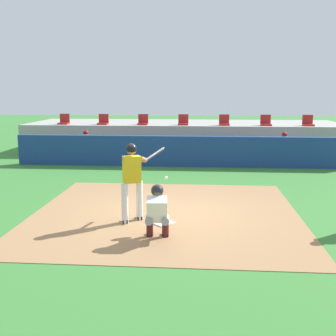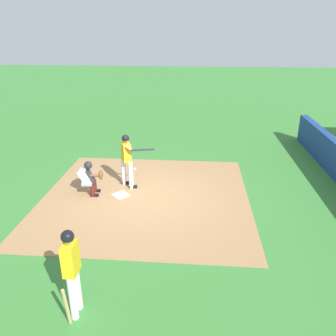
{
  "view_description": "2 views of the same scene",
  "coord_description": "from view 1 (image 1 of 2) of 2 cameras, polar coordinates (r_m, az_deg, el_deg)",
  "views": [
    {
      "loc": [
        0.85,
        -9.85,
        2.96
      ],
      "look_at": [
        0.0,
        0.7,
        1.0
      ],
      "focal_mm": 44.97,
      "sensor_mm": 36.0,
      "label": 1
    },
    {
      "loc": [
        9.41,
        1.49,
        4.9
      ],
      "look_at": [
        0.0,
        0.7,
        1.0
      ],
      "focal_mm": 36.12,
      "sensor_mm": 36.0,
      "label": 2
    }
  ],
  "objects": [
    {
      "name": "stadium_seat_3",
      "position": [
        19.3,
        2.08,
        6.25
      ],
      "size": [
        0.46,
        0.46,
        0.48
      ],
      "color": "#A51E1E",
      "rests_on": "stands_platform"
    },
    {
      "name": "stadium_seat_0",
      "position": [
        20.33,
        -13.9,
        6.17
      ],
      "size": [
        0.46,
        0.46,
        0.48
      ],
      "color": "#A51E1E",
      "rests_on": "stands_platform"
    },
    {
      "name": "stands_platform",
      "position": [
        20.89,
        2.25,
        4.28
      ],
      "size": [
        15.0,
        4.4,
        1.4
      ],
      "primitive_type": "cube",
      "color": "#9E9E99",
      "rests_on": "ground"
    },
    {
      "name": "stadium_seat_1",
      "position": [
        19.82,
        -8.77,
        6.25
      ],
      "size": [
        0.46,
        0.46,
        0.48
      ],
      "color": "#A51E1E",
      "rests_on": "stands_platform"
    },
    {
      "name": "catcher_crouched",
      "position": [
        8.46,
        -1.5,
        -5.64
      ],
      "size": [
        0.51,
        1.84,
        1.13
      ],
      "color": "gray",
      "rests_on": "ground"
    },
    {
      "name": "dugout_player_0",
      "position": [
        18.02,
        -11.13,
        3.01
      ],
      "size": [
        0.49,
        0.7,
        1.3
      ],
      "color": "#939399",
      "rests_on": "ground"
    },
    {
      "name": "ground_plane",
      "position": [
        10.32,
        -0.31,
        -6.17
      ],
      "size": [
        80.0,
        80.0,
        0.0
      ],
      "primitive_type": "plane",
      "color": "#387A33"
    },
    {
      "name": "home_plate",
      "position": [
        9.56,
        -0.73,
        -7.41
      ],
      "size": [
        0.62,
        0.62,
        0.02
      ],
      "primitive_type": "cube",
      "rotation": [
        0.0,
        0.0,
        0.79
      ],
      "color": "white",
      "rests_on": "dirt_infield"
    },
    {
      "name": "stadium_seat_6",
      "position": [
        19.85,
        18.45,
        5.84
      ],
      "size": [
        0.46,
        0.46,
        0.48
      ],
      "color": "#A51E1E",
      "rests_on": "stands_platform"
    },
    {
      "name": "stadium_seat_2",
      "position": [
        19.47,
        -3.42,
        6.28
      ],
      "size": [
        0.46,
        0.46,
        0.48
      ],
      "color": "#A51E1E",
      "rests_on": "stands_platform"
    },
    {
      "name": "dirt_infield",
      "position": [
        10.32,
        -0.31,
        -6.14
      ],
      "size": [
        6.4,
        6.4,
        0.01
      ],
      "primitive_type": "cube",
      "color": "#9E754C",
      "rests_on": "ground"
    },
    {
      "name": "batter_at_plate",
      "position": [
        9.49,
        -4.79,
        -1.25
      ],
      "size": [
        0.9,
        1.24,
        1.8
      ],
      "color": "silver",
      "rests_on": "ground"
    },
    {
      "name": "dugout_bench",
      "position": [
        17.59,
        1.78,
        1.54
      ],
      "size": [
        11.8,
        0.44,
        0.45
      ],
      "primitive_type": "cube",
      "color": "olive",
      "rests_on": "ground"
    },
    {
      "name": "stadium_seat_5",
      "position": [
        19.5,
        13.12,
        6.03
      ],
      "size": [
        0.46,
        0.46,
        0.48
      ],
      "color": "#A51E1E",
      "rests_on": "stands_platform"
    },
    {
      "name": "stadium_seat_4",
      "position": [
        19.31,
        7.63,
        6.17
      ],
      "size": [
        0.46,
        0.46,
        0.48
      ],
      "color": "#A51E1E",
      "rests_on": "stands_platform"
    },
    {
      "name": "dugout_player_1",
      "position": [
        17.67,
        15.5,
        2.68
      ],
      "size": [
        0.49,
        0.7,
        1.3
      ],
      "color": "#939399",
      "rests_on": "ground"
    },
    {
      "name": "dugout_wall",
      "position": [
        16.55,
        1.62,
        2.29
      ],
      "size": [
        13.0,
        0.3,
        1.2
      ],
      "primitive_type": "cube",
      "color": "navy",
      "rests_on": "ground"
    }
  ]
}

